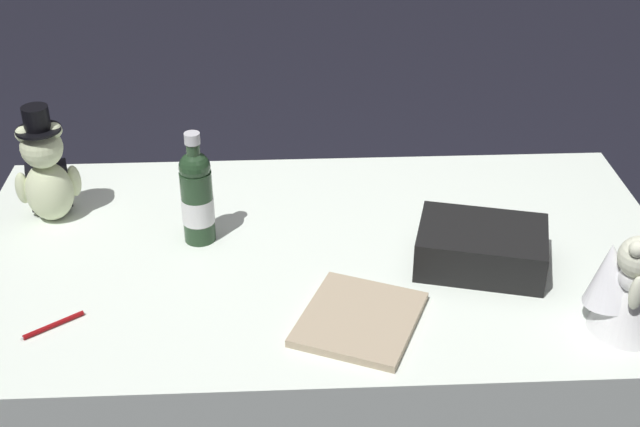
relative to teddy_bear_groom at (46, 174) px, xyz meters
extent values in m
cube|color=white|center=(-0.65, 0.19, -0.50)|extent=(1.64, 0.94, 0.75)
ellipsoid|color=beige|center=(0.00, 0.01, -0.04)|extent=(0.11, 0.10, 0.15)
cube|color=black|center=(0.01, -0.02, -0.04)|extent=(0.11, 0.07, 0.11)
sphere|color=beige|center=(0.00, 0.01, 0.07)|extent=(0.10, 0.10, 0.10)
sphere|color=beige|center=(0.01, -0.03, 0.07)|extent=(0.04, 0.04, 0.04)
sphere|color=beige|center=(-0.04, 0.00, 0.11)|extent=(0.04, 0.04, 0.04)
sphere|color=beige|center=(0.03, 0.02, 0.11)|extent=(0.04, 0.04, 0.04)
ellipsoid|color=beige|center=(-0.06, -0.02, -0.03)|extent=(0.03, 0.03, 0.08)
ellipsoid|color=beige|center=(0.06, 0.01, -0.03)|extent=(0.03, 0.03, 0.08)
sphere|color=beige|center=(-0.02, -0.06, -0.10)|extent=(0.05, 0.05, 0.05)
sphere|color=beige|center=(0.04, -0.04, -0.10)|extent=(0.05, 0.05, 0.05)
cylinder|color=black|center=(0.00, 0.01, 0.12)|extent=(0.10, 0.10, 0.01)
cylinder|color=black|center=(0.00, 0.01, 0.15)|extent=(0.06, 0.06, 0.05)
cone|color=white|center=(-1.25, 0.50, -0.05)|extent=(0.15, 0.15, 0.14)
ellipsoid|color=white|center=(-1.25, 0.50, 0.01)|extent=(0.07, 0.06, 0.06)
sphere|color=silver|center=(-1.25, 0.50, 0.05)|extent=(0.09, 0.09, 0.09)
sphere|color=silver|center=(-1.23, 0.53, 0.09)|extent=(0.03, 0.03, 0.03)
ellipsoid|color=silver|center=(-1.24, 0.55, 0.00)|extent=(0.03, 0.03, 0.08)
cone|color=white|center=(-1.22, 0.47, 0.00)|extent=(0.17, 0.17, 0.15)
cylinder|color=#223C22|center=(-0.37, 0.12, -0.03)|extent=(0.07, 0.07, 0.18)
sphere|color=#223C22|center=(-0.37, 0.12, 0.07)|extent=(0.07, 0.07, 0.07)
cylinder|color=#223C22|center=(-0.37, 0.12, 0.12)|extent=(0.03, 0.03, 0.07)
cylinder|color=silver|center=(-0.37, 0.12, 0.14)|extent=(0.04, 0.04, 0.03)
cylinder|color=white|center=(-0.37, 0.12, -0.04)|extent=(0.08, 0.08, 0.06)
cylinder|color=maroon|center=(-0.10, 0.45, -0.11)|extent=(0.11, 0.09, 0.01)
cone|color=silver|center=(-0.04, 0.48, -0.11)|extent=(0.02, 0.02, 0.01)
cube|color=black|center=(-1.01, 0.26, -0.07)|extent=(0.32, 0.27, 0.09)
cube|color=#B7B7BF|center=(-0.98, 0.17, -0.07)|extent=(0.03, 0.02, 0.02)
cube|color=tan|center=(-0.72, 0.46, -0.11)|extent=(0.31, 0.32, 0.02)
camera|label=1|loc=(-0.57, 1.85, 0.97)|focal=48.18mm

